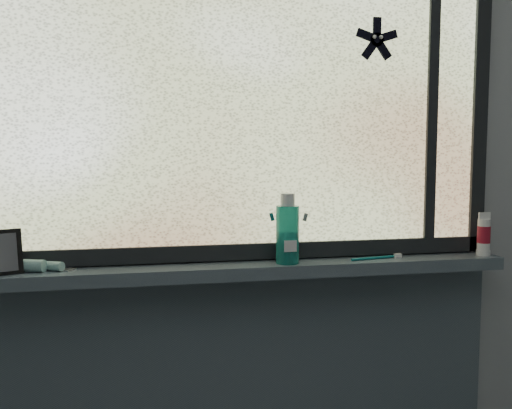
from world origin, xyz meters
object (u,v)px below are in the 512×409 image
object	(u,v)px
vanity_mirror	(3,252)
toothbrush_cup	(288,247)
mouthwash_bottle	(287,229)
cream_tube	(484,233)

from	to	relation	value
vanity_mirror	toothbrush_cup	distance (m)	0.83
mouthwash_bottle	cream_tube	bearing A→B (deg)	-0.07
vanity_mirror	cream_tube	bearing A→B (deg)	-23.06
vanity_mirror	cream_tube	size ratio (longest dim) A/B	1.24
mouthwash_bottle	vanity_mirror	bearing A→B (deg)	179.95
vanity_mirror	toothbrush_cup	xyz separation A→B (m)	(0.83, 0.02, -0.02)
mouthwash_bottle	cream_tube	xyz separation A→B (m)	(0.67, -0.00, -0.03)
toothbrush_cup	mouthwash_bottle	distance (m)	0.07
vanity_mirror	toothbrush_cup	size ratio (longest dim) A/B	1.38
toothbrush_cup	mouthwash_bottle	world-z (taller)	mouthwash_bottle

